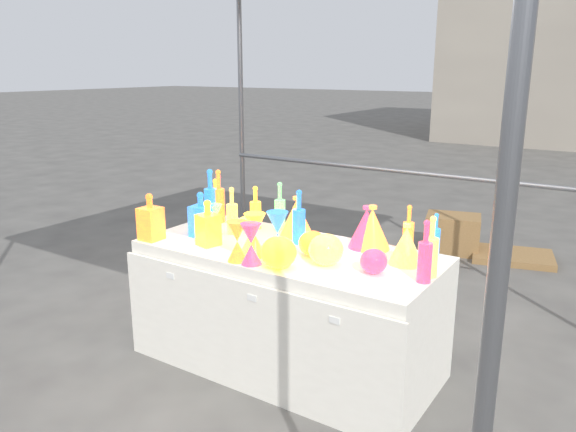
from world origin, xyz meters
The scene contains 33 objects.
ground centered at (0.00, 0.00, 0.00)m, with size 80.00×80.00×0.00m, color slate.
display_table centered at (0.00, -0.01, 0.37)m, with size 1.84×0.83×0.75m.
cardboard_box_closed centered at (0.17, 2.74, 0.19)m, with size 0.51×0.37×0.37m, color #9D7647.
cardboard_box_flat centered at (0.74, 2.82, 0.03)m, with size 0.73×0.52×0.06m, color #9D7647.
bottle_0 centered at (-0.85, 0.35, 0.89)m, with size 0.07×0.07×0.27m, color red, non-canonical shape.
bottle_1 centered at (-0.77, 0.20, 0.94)m, with size 0.09×0.09×0.37m, color #188639, non-canonical shape.
bottle_2 centered at (-0.72, 0.24, 0.93)m, with size 0.08×0.08×0.37m, color yellow, non-canonical shape.
bottle_3 centered at (-0.77, 0.29, 0.91)m, with size 0.08×0.08×0.32m, color #1D30AA, non-canonical shape.
bottle_4 centered at (-0.47, 0.07, 0.90)m, with size 0.07×0.07×0.31m, color #13776D, non-canonical shape.
bottle_5 centered at (-0.25, 0.28, 0.91)m, with size 0.07×0.07×0.33m, color #C327B3, non-canonical shape.
bottle_6 centered at (-0.42, 0.25, 0.89)m, with size 0.07×0.07×0.29m, color red, non-canonical shape.
bottle_7 centered at (0.00, 0.13, 0.92)m, with size 0.08×0.08×0.33m, color #188639, non-canonical shape.
decanter_0 centered at (-0.44, -0.20, 0.89)m, with size 0.12×0.12×0.28m, color red, non-canonical shape.
decanter_1 centered at (-0.81, -0.31, 0.90)m, with size 0.12×0.12×0.29m, color yellow, non-canonical shape.
decanter_2 centered at (-0.60, -0.08, 0.89)m, with size 0.12×0.12×0.29m, color #188639, non-canonical shape.
hourglass_0 centered at (-0.11, -0.34, 0.86)m, with size 0.11×0.11×0.23m, color yellow, non-canonical shape.
hourglass_1 centered at (-0.02, -0.34, 0.86)m, with size 0.11×0.11×0.23m, color #1D30AA, non-canonical shape.
hourglass_2 centered at (-0.16, -0.17, 0.85)m, with size 0.10×0.10×0.20m, color #13776D, non-canonical shape.
hourglass_3 centered at (-0.55, -0.01, 0.85)m, with size 0.10×0.10×0.20m, color #C327B3, non-canonical shape.
hourglass_4 centered at (-0.08, -0.21, 0.87)m, with size 0.12×0.12×0.25m, color red, non-canonical shape.
hourglass_5 centered at (0.00, -0.12, 0.88)m, with size 0.13×0.13×0.25m, color #188639, non-canonical shape.
globe_0 centered at (0.14, -0.30, 0.83)m, with size 0.19×0.19×0.16m, color red, non-canonical shape.
globe_1 centered at (0.33, -0.12, 0.83)m, with size 0.19×0.19×0.15m, color #13776D, non-canonical shape.
globe_2 centered at (0.18, -0.02, 0.81)m, with size 0.16×0.16×0.13m, color yellow, non-canonical shape.
globe_3 centered at (0.60, -0.10, 0.81)m, with size 0.15×0.15×0.12m, color #1D30AA, non-canonical shape.
lampshade_0 centered at (-0.11, 0.26, 0.88)m, with size 0.21×0.21×0.25m, color yellow, non-canonical shape.
lampshade_1 centered at (0.41, 0.28, 0.88)m, with size 0.22×0.22×0.26m, color yellow, non-canonical shape.
lampshade_2 centered at (0.37, 0.28, 0.88)m, with size 0.21×0.21×0.25m, color #1D30AA, non-canonical shape.
lampshade_3 centered at (0.68, 0.13, 0.86)m, with size 0.19×0.19×0.23m, color #13776D, non-canonical shape.
bottle_8 centered at (0.76, 0.35, 0.87)m, with size 0.06×0.06×0.25m, color #188639, non-canonical shape.
bottle_9 centered at (0.62, 0.32, 0.89)m, with size 0.06×0.06×0.28m, color yellow, non-canonical shape.
bottle_10 centered at (0.86, -0.07, 0.91)m, with size 0.07×0.07×0.32m, color #1D30AA, non-canonical shape.
bottle_11 centered at (0.86, 0.02, 0.91)m, with size 0.07×0.07×0.32m, color #13776D, non-canonical shape.
Camera 1 is at (1.73, -2.64, 1.79)m, focal length 35.00 mm.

